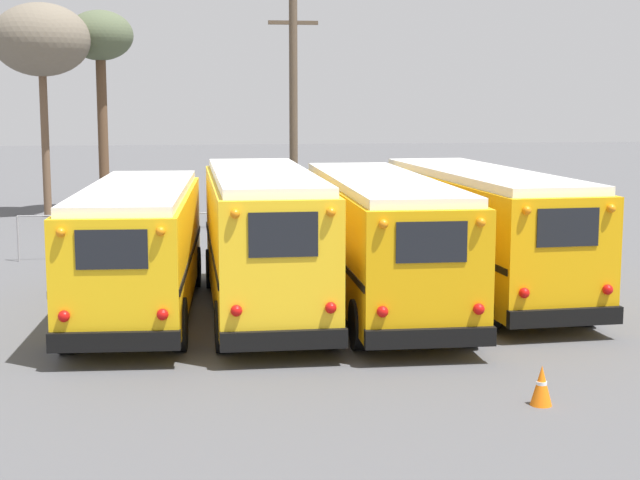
# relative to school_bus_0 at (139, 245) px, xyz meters

# --- Properties ---
(ground_plane) EXTENTS (160.00, 160.00, 0.00)m
(ground_plane) POSITION_rel_school_bus_0_xyz_m (4.24, 0.49, -1.65)
(ground_plane) COLOR #4C4C4F
(school_bus_0) EXTENTS (2.97, 9.48, 3.01)m
(school_bus_0) POSITION_rel_school_bus_0_xyz_m (0.00, 0.00, 0.00)
(school_bus_0) COLOR yellow
(school_bus_0) RESTS_ON ground
(school_bus_1) EXTENTS (2.47, 9.37, 3.33)m
(school_bus_1) POSITION_rel_school_bus_0_xyz_m (2.82, -0.27, 0.16)
(school_bus_1) COLOR yellow
(school_bus_1) RESTS_ON ground
(school_bus_2) EXTENTS (2.70, 10.70, 3.12)m
(school_bus_2) POSITION_rel_school_bus_0_xyz_m (5.65, 0.17, 0.06)
(school_bus_2) COLOR #E5A00C
(school_bus_2) RESTS_ON ground
(school_bus_3) EXTENTS (3.03, 10.30, 3.18)m
(school_bus_3) POSITION_rel_school_bus_0_xyz_m (8.47, 1.26, 0.08)
(school_bus_3) COLOR #E5A00C
(school_bus_3) RESTS_ON ground
(utility_pole) EXTENTS (1.80, 0.30, 8.67)m
(utility_pole) POSITION_rel_school_bus_0_xyz_m (5.07, 13.23, 2.82)
(utility_pole) COLOR brown
(utility_pole) RESTS_ON ground
(bare_tree_0) EXTENTS (2.84, 2.84, 8.65)m
(bare_tree_0) POSITION_rel_school_bus_0_xyz_m (-2.37, 20.94, 5.64)
(bare_tree_0) COLOR brown
(bare_tree_0) RESTS_ON ground
(bare_tree_1) EXTENTS (3.99, 3.99, 8.81)m
(bare_tree_1) POSITION_rel_school_bus_0_xyz_m (-4.63, 19.60, 5.61)
(bare_tree_1) COLOR brown
(bare_tree_1) RESTS_ON ground
(fence_line) EXTENTS (16.53, 0.06, 1.42)m
(fence_line) POSITION_rel_school_bus_0_xyz_m (4.24, 8.06, -0.68)
(fence_line) COLOR #939399
(fence_line) RESTS_ON ground
(traffic_cone) EXTENTS (0.36, 0.36, 0.67)m
(traffic_cone) POSITION_rel_school_bus_0_xyz_m (6.78, -7.67, -1.32)
(traffic_cone) COLOR orange
(traffic_cone) RESTS_ON ground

